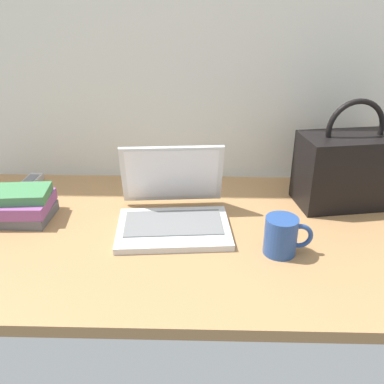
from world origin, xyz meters
name	(u,v)px	position (x,y,z in m)	size (l,w,h in m)	color
desk	(210,235)	(0.00, 0.00, 0.01)	(1.60, 0.76, 0.03)	#A87A4C
laptop	(173,209)	(-0.11, 0.04, 0.08)	(0.33, 0.31, 0.21)	silver
coffee_mug	(282,235)	(0.18, -0.10, 0.08)	(0.12, 0.08, 0.10)	#26478C
remote_control_near	(28,185)	(-0.61, 0.27, 0.04)	(0.06, 0.16, 0.02)	#B7B7B7
handbag	(349,168)	(0.42, 0.19, 0.15)	(0.32, 0.21, 0.33)	black
book_stack	(14,205)	(-0.57, 0.06, 0.07)	(0.21, 0.16, 0.09)	#595960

